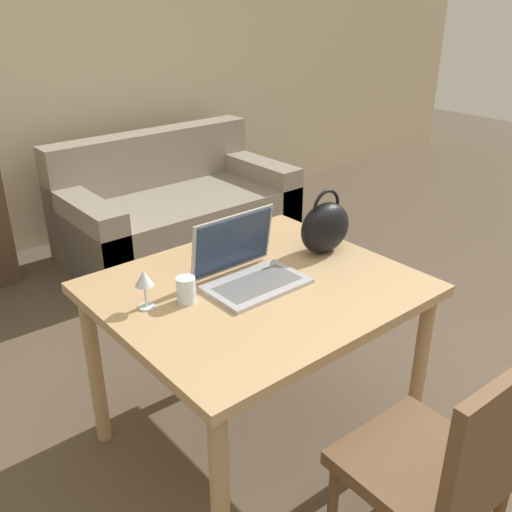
{
  "coord_description": "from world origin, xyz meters",
  "views": [
    {
      "loc": [
        -1.26,
        -0.7,
        1.76
      ],
      "look_at": [
        -0.04,
        0.75,
        0.87
      ],
      "focal_mm": 40.0,
      "sensor_mm": 36.0,
      "label": 1
    }
  ],
  "objects_px": {
    "drinking_glass": "(186,290)",
    "couch": "(176,211)",
    "handbag": "(325,227)",
    "chair": "(445,464)",
    "laptop": "(246,265)",
    "wine_glass": "(144,281)"
  },
  "relations": [
    {
      "from": "couch",
      "to": "drinking_glass",
      "type": "distance_m",
      "value": 2.25
    },
    {
      "from": "chair",
      "to": "drinking_glass",
      "type": "distance_m",
      "value": 1.0
    },
    {
      "from": "laptop",
      "to": "chair",
      "type": "bearing_deg",
      "value": -88.07
    },
    {
      "from": "chair",
      "to": "couch",
      "type": "distance_m",
      "value": 2.91
    },
    {
      "from": "couch",
      "to": "laptop",
      "type": "xyz_separation_m",
      "value": [
        -0.86,
        -1.88,
        0.54
      ]
    },
    {
      "from": "chair",
      "to": "couch",
      "type": "bearing_deg",
      "value": 75.01
    },
    {
      "from": "wine_glass",
      "to": "handbag",
      "type": "distance_m",
      "value": 0.82
    },
    {
      "from": "couch",
      "to": "handbag",
      "type": "bearing_deg",
      "value": -102.97
    },
    {
      "from": "wine_glass",
      "to": "handbag",
      "type": "relative_size",
      "value": 0.52
    },
    {
      "from": "couch",
      "to": "laptop",
      "type": "relative_size",
      "value": 4.38
    },
    {
      "from": "laptop",
      "to": "handbag",
      "type": "height_order",
      "value": "handbag"
    },
    {
      "from": "chair",
      "to": "couch",
      "type": "relative_size",
      "value": 0.54
    },
    {
      "from": "drinking_glass",
      "to": "handbag",
      "type": "distance_m",
      "value": 0.69
    },
    {
      "from": "drinking_glass",
      "to": "wine_glass",
      "type": "bearing_deg",
      "value": 156.73
    },
    {
      "from": "drinking_glass",
      "to": "couch",
      "type": "bearing_deg",
      "value": 59.14
    },
    {
      "from": "drinking_glass",
      "to": "wine_glass",
      "type": "relative_size",
      "value": 0.67
    },
    {
      "from": "wine_glass",
      "to": "laptop",
      "type": "bearing_deg",
      "value": -8.96
    },
    {
      "from": "couch",
      "to": "handbag",
      "type": "xyz_separation_m",
      "value": [
        -0.44,
        -1.89,
        0.58
      ]
    },
    {
      "from": "couch",
      "to": "drinking_glass",
      "type": "bearing_deg",
      "value": -120.86
    },
    {
      "from": "laptop",
      "to": "drinking_glass",
      "type": "height_order",
      "value": "laptop"
    },
    {
      "from": "chair",
      "to": "laptop",
      "type": "bearing_deg",
      "value": 93.46
    },
    {
      "from": "chair",
      "to": "laptop",
      "type": "xyz_separation_m",
      "value": [
        -0.03,
        0.9,
        0.33
      ]
    }
  ]
}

